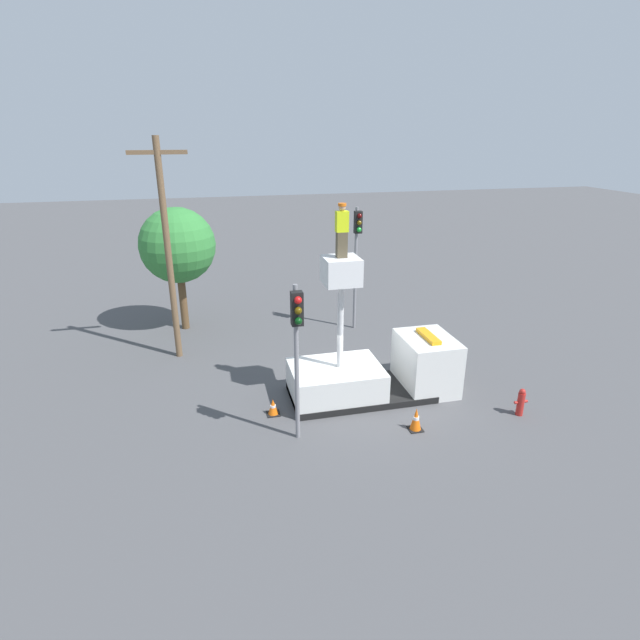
# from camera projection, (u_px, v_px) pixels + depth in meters

# --- Properties ---
(ground_plane) EXTENTS (120.00, 120.00, 0.00)m
(ground_plane) POSITION_uv_depth(u_px,v_px,m) (360.00, 395.00, 18.34)
(ground_plane) COLOR #4C4C4F
(bucket_truck) EXTENTS (6.05, 2.44, 5.23)m
(bucket_truck) POSITION_uv_depth(u_px,v_px,m) (376.00, 370.00, 18.12)
(bucket_truck) COLOR black
(bucket_truck) RESTS_ON ground
(worker) EXTENTS (0.40, 0.26, 1.75)m
(worker) POSITION_uv_depth(u_px,v_px,m) (342.00, 231.00, 15.98)
(worker) COLOR brown
(worker) RESTS_ON bucket_truck
(traffic_light_pole) EXTENTS (0.34, 0.57, 5.05)m
(traffic_light_pole) POSITION_uv_depth(u_px,v_px,m) (297.00, 335.00, 14.44)
(traffic_light_pole) COLOR gray
(traffic_light_pole) RESTS_ON ground
(traffic_light_across) EXTENTS (0.34, 0.57, 5.87)m
(traffic_light_across) POSITION_uv_depth(u_px,v_px,m) (357.00, 245.00, 22.99)
(traffic_light_across) COLOR gray
(traffic_light_across) RESTS_ON ground
(fire_hydrant) EXTENTS (0.48, 0.24, 0.99)m
(fire_hydrant) POSITION_uv_depth(u_px,v_px,m) (521.00, 402.00, 16.91)
(fire_hydrant) COLOR #B2231E
(fire_hydrant) RESTS_ON ground
(traffic_cone_rear) EXTENTS (0.45, 0.45, 0.58)m
(traffic_cone_rear) POSITION_uv_depth(u_px,v_px,m) (273.00, 407.00, 17.01)
(traffic_cone_rear) COLOR black
(traffic_cone_rear) RESTS_ON ground
(traffic_cone_curbside) EXTENTS (0.45, 0.45, 0.79)m
(traffic_cone_curbside) POSITION_uv_depth(u_px,v_px,m) (416.00, 419.00, 16.10)
(traffic_cone_curbside) COLOR black
(traffic_cone_curbside) RESTS_ON ground
(tree_left_bg) EXTENTS (3.49, 3.49, 5.87)m
(tree_left_bg) POSITION_uv_depth(u_px,v_px,m) (178.00, 246.00, 23.08)
(tree_left_bg) COLOR brown
(tree_left_bg) RESTS_ON ground
(utility_pole) EXTENTS (2.20, 0.26, 8.95)m
(utility_pole) POSITION_uv_depth(u_px,v_px,m) (167.00, 246.00, 19.83)
(utility_pole) COLOR brown
(utility_pole) RESTS_ON ground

